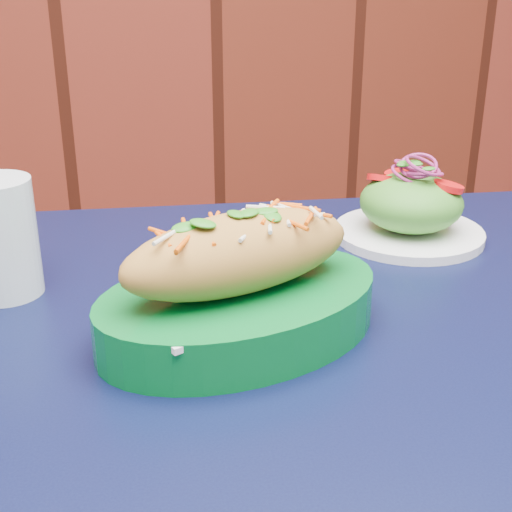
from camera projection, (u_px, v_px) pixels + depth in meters
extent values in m
cube|color=black|center=(322.00, 339.00, 0.72)|extent=(0.90, 0.90, 0.03)
cylinder|color=black|center=(64.00, 459.00, 1.13)|extent=(0.04, 0.04, 0.72)
cylinder|color=black|center=(462.00, 425.00, 1.21)|extent=(0.04, 0.04, 0.72)
cube|color=white|center=(239.00, 292.00, 0.68)|extent=(0.25, 0.19, 0.01)
ellipsoid|color=#BE893C|center=(239.00, 253.00, 0.67)|extent=(0.25, 0.15, 0.08)
cylinder|color=white|center=(408.00, 233.00, 0.94)|extent=(0.20, 0.20, 0.01)
ellipsoid|color=#4C992D|center=(411.00, 203.00, 0.92)|extent=(0.13, 0.13, 0.07)
cylinder|color=red|center=(449.00, 183.00, 0.90)|extent=(0.04, 0.04, 0.01)
cylinder|color=red|center=(382.00, 175.00, 0.93)|extent=(0.04, 0.04, 0.01)
cylinder|color=red|center=(399.00, 171.00, 0.95)|extent=(0.04, 0.04, 0.01)
torus|color=#982166|center=(414.00, 171.00, 0.91)|extent=(0.05, 0.05, 0.00)
torus|color=#982166|center=(414.00, 168.00, 0.91)|extent=(0.05, 0.05, 0.00)
torus|color=#982166|center=(414.00, 165.00, 0.90)|extent=(0.05, 0.05, 0.00)
torus|color=#982166|center=(415.00, 162.00, 0.90)|extent=(0.05, 0.05, 0.00)
torus|color=#982166|center=(415.00, 159.00, 0.90)|extent=(0.05, 0.05, 0.00)
cylinder|color=silver|center=(0.00, 238.00, 0.76)|extent=(0.08, 0.08, 0.13)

